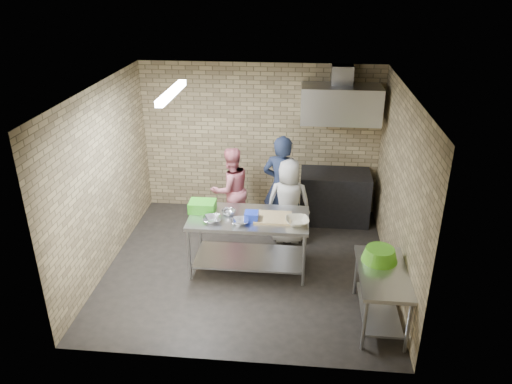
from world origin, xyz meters
TOP-DOWN VIEW (x-y plane):
  - floor at (0.00, 0.00)m, footprint 4.20×4.20m
  - ceiling at (0.00, 0.00)m, footprint 4.20×4.20m
  - back_wall at (0.00, 2.00)m, footprint 4.20×0.06m
  - front_wall at (0.00, -2.00)m, footprint 4.20×0.06m
  - left_wall at (-2.10, 0.00)m, footprint 0.06×4.00m
  - right_wall at (2.10, 0.00)m, footprint 0.06×4.00m
  - prep_table at (0.02, -0.04)m, footprint 1.73×0.86m
  - side_counter at (1.80, -1.10)m, footprint 0.60×1.20m
  - stove at (1.35, 1.65)m, footprint 1.20×0.70m
  - range_hood at (1.35, 1.70)m, footprint 1.30×0.60m
  - hood_duct at (1.35, 1.85)m, footprint 0.35×0.30m
  - wall_shelf at (1.65, 1.89)m, footprint 0.80×0.20m
  - fluorescent_fixture at (-1.00, 0.00)m, footprint 0.10×1.25m
  - green_crate at (-0.68, 0.08)m, footprint 0.38×0.29m
  - blue_tub at (0.07, -0.14)m, footprint 0.19×0.19m
  - cutting_board at (0.37, -0.06)m, footprint 0.53×0.40m
  - mixing_bowl_a at (-0.48, -0.24)m, footprint 0.31×0.31m
  - mixing_bowl_b at (-0.28, 0.01)m, footprint 0.24×0.24m
  - mixing_bowl_c at (-0.08, -0.26)m, footprint 0.28×0.28m
  - ceramic_bowl at (0.72, -0.19)m, footprint 0.38×0.38m
  - green_basin at (1.78, -0.85)m, footprint 0.46×0.46m
  - bottle_red at (1.40, 1.89)m, footprint 0.07×0.07m
  - bottle_green at (1.80, 1.89)m, footprint 0.06×0.06m
  - man_navy at (0.44, 1.02)m, footprint 0.72×0.55m
  - woman_pink at (-0.42, 1.15)m, footprint 0.91×0.86m
  - woman_white at (0.57, 0.82)m, footprint 0.71×0.47m

SIDE VIEW (x-z plane):
  - floor at x=0.00m, z-range 0.00..0.00m
  - side_counter at x=1.80m, z-range 0.00..0.75m
  - prep_table at x=0.02m, z-range 0.00..0.86m
  - stove at x=1.35m, z-range 0.00..0.90m
  - woman_white at x=0.57m, z-range 0.00..1.43m
  - woman_pink at x=-0.42m, z-range 0.00..1.47m
  - green_basin at x=1.78m, z-range 0.75..0.92m
  - man_navy at x=0.44m, z-range 0.00..1.75m
  - cutting_board at x=0.37m, z-range 0.86..0.89m
  - mixing_bowl_c at x=-0.08m, z-range 0.86..0.93m
  - mixing_bowl_b at x=-0.28m, z-range 0.86..0.93m
  - mixing_bowl_a at x=-0.48m, z-range 0.86..0.93m
  - ceramic_bowl at x=0.72m, z-range 0.86..0.95m
  - blue_tub at x=0.07m, z-range 0.86..0.99m
  - green_crate at x=-0.68m, z-range 0.86..1.02m
  - back_wall at x=0.00m, z-range 0.00..2.70m
  - front_wall at x=0.00m, z-range 0.00..2.70m
  - left_wall at x=-2.10m, z-range 0.00..2.70m
  - right_wall at x=2.10m, z-range 0.00..2.70m
  - wall_shelf at x=1.65m, z-range 1.90..1.94m
  - bottle_green at x=1.80m, z-range 1.94..2.09m
  - bottle_red at x=1.40m, z-range 1.94..2.12m
  - range_hood at x=1.35m, z-range 1.80..2.40m
  - hood_duct at x=1.35m, z-range 2.40..2.70m
  - fluorescent_fixture at x=-1.00m, z-range 2.60..2.68m
  - ceiling at x=0.00m, z-range 2.70..2.70m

